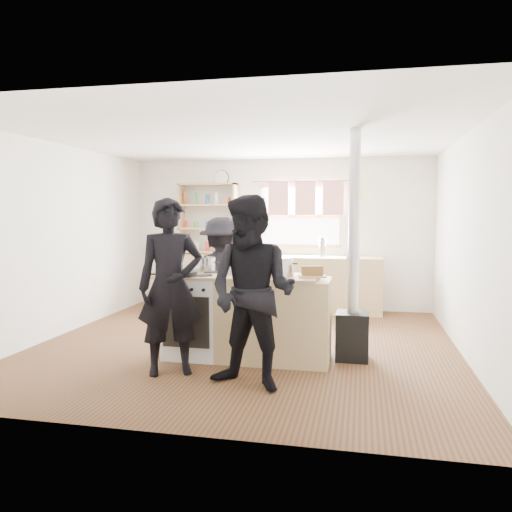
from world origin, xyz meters
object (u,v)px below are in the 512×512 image
object	(u,v)px
person_near_right	(252,293)
stockpot_stove	(205,264)
bread_board	(312,272)
flue_heater	(353,301)
cooking_island	(247,317)
skillet_greens	(183,273)
stockpot_counter	(280,266)
thermos	(322,248)
person_near_left	(170,287)
roast_tray	(236,270)
person_far	(222,278)

from	to	relation	value
person_near_right	stockpot_stove	bearing A→B (deg)	141.25
bread_board	flue_heater	xyz separation A→B (m)	(0.42, 0.24, -0.33)
cooking_island	person_near_right	bearing A→B (deg)	-73.87
skillet_greens	person_near_right	bearing A→B (deg)	-36.71
stockpot_counter	flue_heater	bearing A→B (deg)	16.22
cooking_island	stockpot_counter	xyz separation A→B (m)	(0.37, -0.01, 0.57)
thermos	stockpot_counter	xyz separation A→B (m)	(-0.24, -2.78, -0.01)
person_near_left	person_near_right	world-z (taller)	person_near_right
roast_tray	person_near_right	xyz separation A→B (m)	(0.40, -0.97, -0.08)
bread_board	skillet_greens	bearing A→B (deg)	-172.43
thermos	person_far	world-z (taller)	person_far
stockpot_counter	bread_board	xyz separation A→B (m)	(0.35, -0.02, -0.05)
thermos	person_near_right	world-z (taller)	person_near_right
person_near_right	person_far	bearing A→B (deg)	129.36
person_far	person_near_left	bearing A→B (deg)	98.83
stockpot_counter	stockpot_stove	bearing A→B (deg)	167.13
skillet_greens	stockpot_stove	size ratio (longest dim) A/B	1.79
cooking_island	person_near_right	distance (m)	1.02
skillet_greens	roast_tray	distance (m)	0.59
person_far	bread_board	bearing A→B (deg)	158.67
stockpot_stove	person_far	distance (m)	0.67
bread_board	person_near_right	bearing A→B (deg)	-117.86
roast_tray	stockpot_stove	distance (m)	0.41
flue_heater	roast_tray	bearing A→B (deg)	-173.96
cooking_island	person_far	world-z (taller)	person_far
cooking_island	person_far	size ratio (longest dim) A/B	1.27
stockpot_counter	skillet_greens	bearing A→B (deg)	-168.96
roast_tray	person_near_right	distance (m)	1.05
person_near_left	person_far	world-z (taller)	person_near_left
stockpot_stove	bread_board	size ratio (longest dim) A/B	0.74
skillet_greens	person_near_left	xyz separation A→B (m)	(0.03, -0.43, -0.08)
person_near_left	thermos	bearing A→B (deg)	43.28
skillet_greens	flue_heater	xyz separation A→B (m)	(1.79, 0.42, -0.31)
flue_heater	person_near_right	size ratio (longest dim) A/B	1.41
person_near_left	person_near_right	xyz separation A→B (m)	(0.89, -0.25, 0.01)
roast_tray	flue_heater	bearing A→B (deg)	6.04
thermos	cooking_island	distance (m)	2.89
thermos	flue_heater	bearing A→B (deg)	-78.22
thermos	cooking_island	world-z (taller)	thermos
thermos	person_near_right	size ratio (longest dim) A/B	0.16
skillet_greens	person_far	bearing A→B (deg)	82.11
bread_board	person_near_left	distance (m)	1.48
bread_board	flue_heater	world-z (taller)	flue_heater
cooking_island	roast_tray	xyz separation A→B (m)	(-0.14, 0.08, 0.50)
person_far	skillet_greens	bearing A→B (deg)	95.48
thermos	person_near_right	bearing A→B (deg)	-95.38
skillet_greens	person_near_left	bearing A→B (deg)	-86.38
stockpot_counter	person_near_left	world-z (taller)	person_near_left
thermos	skillet_greens	bearing A→B (deg)	-112.89
bread_board	flue_heater	bearing A→B (deg)	29.77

